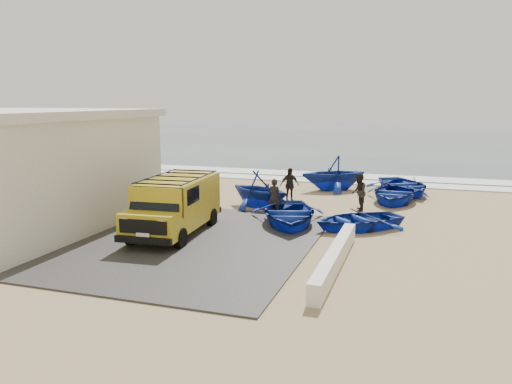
% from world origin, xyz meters
% --- Properties ---
extents(ground, '(160.00, 160.00, 0.00)m').
position_xyz_m(ground, '(0.00, 0.00, 0.00)').
color(ground, '#A0865D').
extents(slab, '(12.00, 10.00, 0.05)m').
position_xyz_m(slab, '(-2.00, -2.00, 0.03)').
color(slab, '#383533').
rests_on(slab, ground).
extents(ocean, '(180.00, 88.00, 0.01)m').
position_xyz_m(ocean, '(0.00, 56.00, 0.00)').
color(ocean, '#385166').
rests_on(ocean, ground).
extents(surf_line, '(180.00, 1.60, 0.06)m').
position_xyz_m(surf_line, '(0.00, 12.00, 0.03)').
color(surf_line, white).
rests_on(surf_line, ground).
extents(surf_wash, '(180.00, 2.20, 0.04)m').
position_xyz_m(surf_wash, '(0.00, 14.50, 0.02)').
color(surf_wash, white).
rests_on(surf_wash, ground).
extents(building, '(8.40, 9.40, 4.30)m').
position_xyz_m(building, '(-7.50, -2.00, 2.16)').
color(building, white).
rests_on(building, ground).
extents(parapet, '(0.35, 6.00, 0.55)m').
position_xyz_m(parapet, '(5.00, -3.00, 0.28)').
color(parapet, silver).
rests_on(parapet, ground).
extents(van, '(2.20, 4.87, 2.04)m').
position_xyz_m(van, '(-0.92, -1.20, 1.09)').
color(van, gold).
rests_on(van, ground).
extents(boat_near_left, '(3.98, 4.78, 0.85)m').
position_xyz_m(boat_near_left, '(2.50, 1.36, 0.43)').
color(boat_near_left, '#132E98').
rests_on(boat_near_left, ground).
extents(boat_near_right, '(4.18, 4.03, 0.70)m').
position_xyz_m(boat_near_right, '(5.07, 1.47, 0.35)').
color(boat_near_right, '#132E98').
rests_on(boat_near_right, ground).
extents(boat_mid_left, '(3.95, 3.75, 1.63)m').
position_xyz_m(boat_mid_left, '(0.50, 3.93, 0.82)').
color(boat_mid_left, '#132E98').
rests_on(boat_mid_left, ground).
extents(boat_mid_right, '(3.16, 4.24, 0.84)m').
position_xyz_m(boat_mid_right, '(6.07, 7.04, 0.42)').
color(boat_mid_right, '#132E98').
rests_on(boat_mid_right, ground).
extents(boat_far_left, '(4.51, 4.36, 1.82)m').
position_xyz_m(boat_far_left, '(2.87, 9.27, 0.91)').
color(boat_far_left, '#132E98').
rests_on(boat_far_left, ground).
extents(boat_far_right, '(4.43, 4.98, 0.85)m').
position_xyz_m(boat_far_right, '(6.38, 9.44, 0.43)').
color(boat_far_right, '#132E98').
rests_on(boat_far_right, ground).
extents(fisherman_front, '(0.59, 0.42, 1.52)m').
position_xyz_m(fisherman_front, '(1.56, 2.64, 0.76)').
color(fisherman_front, black).
rests_on(fisherman_front, ground).
extents(fisherman_middle, '(0.66, 0.82, 1.62)m').
position_xyz_m(fisherman_middle, '(4.72, 4.60, 0.81)').
color(fisherman_middle, black).
rests_on(fisherman_middle, ground).
extents(fisherman_back, '(0.98, 0.88, 1.59)m').
position_xyz_m(fisherman_back, '(1.45, 5.54, 0.80)').
color(fisherman_back, black).
rests_on(fisherman_back, ground).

